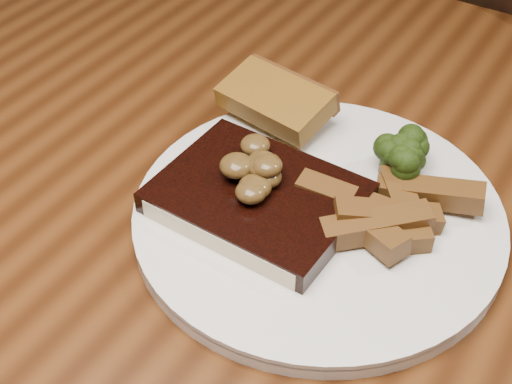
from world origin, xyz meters
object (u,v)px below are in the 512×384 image
at_px(chair_far, 466,122).
at_px(garlic_bread, 274,117).
at_px(dining_table, 256,273).
at_px(steak, 258,199).
at_px(potato_wedges, 393,230).
at_px(plate, 318,217).

height_order(chair_far, garlic_bread, chair_far).
bearing_deg(dining_table, steak, -53.56).
bearing_deg(chair_far, dining_table, 111.17).
relative_size(dining_table, garlic_bread, 15.72).
xyz_separation_m(dining_table, garlic_bread, (-0.04, 0.09, 0.12)).
bearing_deg(potato_wedges, steak, -166.28).
height_order(dining_table, plate, plate).
bearing_deg(dining_table, chair_far, 87.42).
height_order(dining_table, steak, steak).
bearing_deg(chair_far, potato_wedges, 122.62).
bearing_deg(steak, plate, 30.37).
bearing_deg(garlic_bread, potato_wedges, -18.07).
bearing_deg(garlic_bread, dining_table, -59.71).
xyz_separation_m(garlic_bread, potato_wedges, (0.16, -0.08, 0.00)).
bearing_deg(plate, steak, -151.11).
distance_m(steak, garlic_bread, 0.12).
height_order(chair_far, plate, chair_far).
xyz_separation_m(dining_table, plate, (0.06, 0.01, 0.10)).
distance_m(garlic_bread, potato_wedges, 0.18).
height_order(chair_far, steak, chair_far).
xyz_separation_m(steak, potato_wedges, (0.11, 0.03, 0.00)).
bearing_deg(potato_wedges, plate, -177.95).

